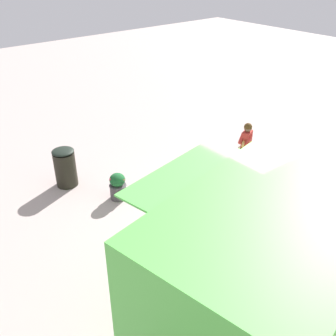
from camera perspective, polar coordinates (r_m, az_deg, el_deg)
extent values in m
plane|color=#B5A39D|center=(8.23, 10.33, -9.40)|extent=(40.00, 40.00, 0.00)
cube|color=#59CC4C|center=(5.48, 14.37, -15.18)|extent=(3.86, 2.84, 2.26)
cube|color=#59CC4C|center=(7.55, 22.88, -5.31)|extent=(1.88, 2.38, 1.75)
cube|color=black|center=(5.78, 4.52, -9.54)|extent=(1.90, 0.38, 0.79)
cube|color=#5BC950|center=(5.37, 2.42, -0.41)|extent=(2.18, 0.98, 0.03)
cube|color=black|center=(6.87, 16.04, -18.87)|extent=(5.01, 2.64, 0.22)
cylinder|color=black|center=(8.03, 14.72, -7.56)|extent=(0.82, 0.36, 0.79)
cylinder|color=black|center=(6.14, 1.39, -20.78)|extent=(0.82, 0.36, 0.79)
ellipsoid|color=#726649|center=(11.43, 11.41, 2.81)|extent=(0.65, 0.60, 0.10)
cube|color=#726649|center=(11.28, 10.62, 2.55)|extent=(0.37, 0.24, 0.11)
cube|color=#726649|center=(11.23, 11.58, 2.32)|extent=(0.37, 0.24, 0.11)
cube|color=#B8322B|center=(11.30, 11.56, 4.17)|extent=(0.41, 0.34, 0.50)
sphere|color=brown|center=(11.15, 11.75, 5.82)|extent=(0.23, 0.23, 0.23)
sphere|color=#4D3417|center=(11.14, 11.76, 5.96)|extent=(0.23, 0.23, 0.23)
cube|color=#B8322B|center=(11.17, 10.85, 4.33)|extent=(0.35, 0.21, 0.27)
cube|color=#B8322B|center=(11.12, 11.90, 4.09)|extent=(0.35, 0.21, 0.27)
cylinder|color=tan|center=(11.03, 11.06, 3.54)|extent=(0.29, 0.24, 0.08)
cube|color=#D76E3F|center=(11.02, 11.07, 3.61)|extent=(0.23, 0.18, 0.02)
cylinder|color=beige|center=(9.38, 1.16, -2.28)|extent=(0.49, 0.49, 0.30)
torus|color=beige|center=(9.31, 1.17, -1.59)|extent=(0.51, 0.51, 0.04)
ellipsoid|color=#437E49|center=(9.20, 1.18, -0.45)|extent=(0.53, 0.53, 0.45)
sphere|color=red|center=(9.32, 1.64, 0.61)|extent=(0.06, 0.06, 0.06)
sphere|color=#CD2C3E|center=(9.10, 2.43, -0.41)|extent=(0.06, 0.06, 0.06)
sphere|color=red|center=(9.00, 1.71, -0.62)|extent=(0.05, 0.05, 0.05)
cylinder|color=#4D464A|center=(9.10, -7.38, -3.45)|extent=(0.38, 0.38, 0.36)
torus|color=#50474F|center=(9.01, -7.45, -2.56)|extent=(0.41, 0.41, 0.04)
ellipsoid|color=#1D5B2C|center=(8.93, -7.51, -1.74)|extent=(0.37, 0.37, 0.31)
sphere|color=#E5324D|center=(8.82, -8.11, -2.09)|extent=(0.05, 0.05, 0.05)
sphere|color=#E62951|center=(8.87, -8.43, -1.69)|extent=(0.08, 0.08, 0.08)
sphere|color=#EC403F|center=(8.85, -6.66, -1.77)|extent=(0.06, 0.06, 0.06)
cylinder|color=black|center=(9.72, -14.93, -0.15)|extent=(0.52, 0.52, 0.88)
ellipsoid|color=black|center=(9.49, -15.31, 2.39)|extent=(0.53, 0.53, 0.11)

